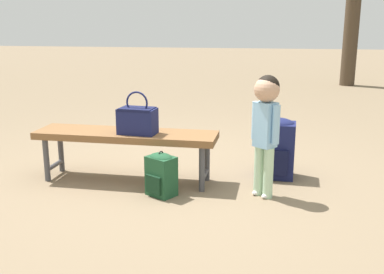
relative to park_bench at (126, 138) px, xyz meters
The scene contains 6 objects.
ground_plane 0.59m from the park_bench, ahead, with size 40.00×40.00×0.00m, color #7F6B51.
park_bench is the anchor object (origin of this frame).
handbag 0.23m from the park_bench, 22.54° to the right, with size 0.34×0.21×0.37m.
child_standing 1.25m from the park_bench, ahead, with size 0.22×0.20×0.99m.
backpack_large 1.34m from the park_bench, 14.20° to the left, with size 0.36×0.32×0.58m.
backpack_small 0.53m from the park_bench, 38.00° to the right, with size 0.28×0.26×0.38m.
Camera 1 is at (0.78, -3.80, 1.40)m, focal length 43.00 mm.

